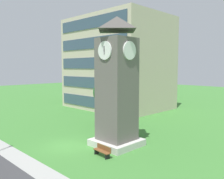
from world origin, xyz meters
name	(u,v)px	position (x,y,z in m)	size (l,w,h in m)	color
ground_plane	(67,146)	(0.00, 0.00, 0.00)	(160.00, 160.00, 0.00)	#3D7A33
kerb_strip	(20,159)	(0.00, -4.47, 0.00)	(120.00, 1.60, 0.01)	#9E9E99
office_building	(118,63)	(-11.62, 19.19, 8.00)	(16.97, 12.83, 16.00)	beige
clock_tower	(117,89)	(3.23, 3.37, 5.34)	(3.92, 3.92, 11.84)	#605B56
park_bench	(103,151)	(4.31, 0.56, 0.46)	(1.84, 0.64, 0.88)	brown
tree_near_tower	(108,93)	(-2.68, 8.01, 4.20)	(3.71, 3.71, 6.07)	#513823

